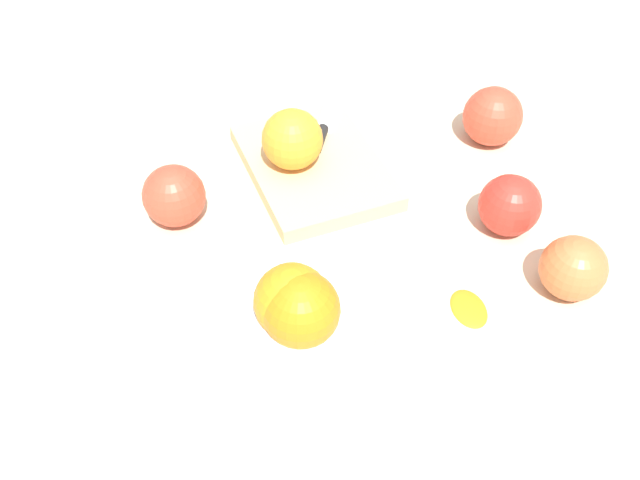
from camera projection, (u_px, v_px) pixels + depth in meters
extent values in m
plane|color=beige|center=(356.00, 253.00, 0.75)|extent=(2.40, 2.40, 0.00)
cylinder|color=silver|center=(302.00, 341.00, 0.63)|extent=(0.16, 0.16, 0.06)
torus|color=silver|center=(301.00, 321.00, 0.61)|extent=(0.17, 0.17, 0.02)
sphere|color=orange|center=(292.00, 301.00, 0.61)|extent=(0.07, 0.07, 0.07)
sphere|color=orange|center=(301.00, 310.00, 0.60)|extent=(0.07, 0.07, 0.07)
cube|color=#DBB77F|center=(314.00, 167.00, 0.84)|extent=(0.24, 0.19, 0.02)
sphere|color=orange|center=(292.00, 139.00, 0.80)|extent=(0.07, 0.07, 0.07)
cube|color=silver|center=(331.00, 108.00, 0.91)|extent=(0.11, 0.06, 0.00)
cylinder|color=black|center=(320.00, 139.00, 0.85)|extent=(0.05, 0.03, 0.01)
sphere|color=red|center=(510.00, 205.00, 0.76)|extent=(0.07, 0.07, 0.07)
sphere|color=#D6422D|center=(493.00, 116.00, 0.87)|extent=(0.08, 0.08, 0.08)
sphere|color=#CC6638|center=(573.00, 268.00, 0.69)|extent=(0.07, 0.07, 0.07)
sphere|color=#D6422D|center=(174.00, 196.00, 0.77)|extent=(0.07, 0.07, 0.07)
ellipsoid|color=orange|center=(469.00, 306.00, 0.70)|extent=(0.05, 0.04, 0.01)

